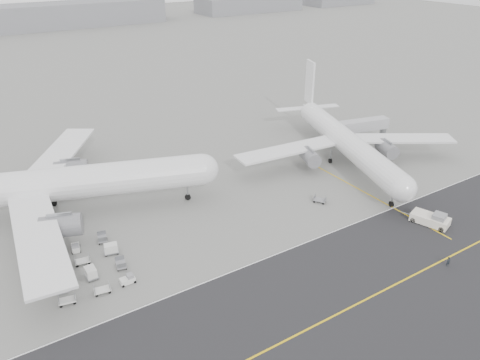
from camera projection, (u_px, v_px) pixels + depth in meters
ground at (260, 251)px, 77.73m from camera, size 700.00×700.00×0.00m
taxiway at (360, 302)px, 66.59m from camera, size 220.00×59.00×0.03m
horizon_buildings at (60, 27)px, 287.90m from camera, size 520.00×28.00×28.00m
airliner_a at (48, 185)px, 85.23m from camera, size 61.38×60.23×21.98m
airliner_b at (345, 141)px, 107.11m from camera, size 50.99×51.99×18.58m
pushback_tug at (431, 219)px, 84.86m from camera, size 5.12×8.77×2.49m
jet_bridge at (360, 127)px, 118.29m from camera, size 16.85×6.61×6.29m
gse_cluster at (88, 270)px, 73.31m from camera, size 18.28×21.54×1.84m
stray_dolly at (320, 202)px, 92.52m from camera, size 2.53×2.80×1.47m
ground_crew_a at (448, 262)px, 73.70m from camera, size 0.71×0.55×1.72m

